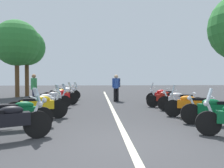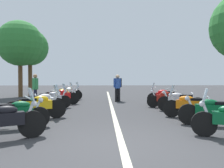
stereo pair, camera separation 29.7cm
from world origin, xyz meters
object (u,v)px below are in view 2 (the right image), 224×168
at_px(motorcycle_left_row_4, 51,99).
at_px(motorcycle_left_row_8, 68,92).
at_px(bystander_0, 35,87).
at_px(motorcycle_left_row_2, 37,106).
at_px(roadside_tree_2, 30,48).
at_px(bystander_2, 117,86).
at_px(motorcycle_left_row_1, 15,114).
at_px(motorcycle_right_row_5, 165,96).
at_px(motorcycle_left_row_6, 61,95).
at_px(bystander_1, 118,86).
at_px(motorcycle_left_row_7, 67,93).
at_px(motorcycle_left_row_5, 60,97).
at_px(motorcycle_right_row_1, 214,111).
at_px(roadside_tree_0, 20,44).
at_px(motorcycle_left_row_3, 41,102).
at_px(motorcycle_right_row_4, 168,99).
at_px(motorcycle_right_row_3, 180,101).
at_px(motorcycle_right_row_2, 191,105).

xyz_separation_m(motorcycle_left_row_4, motorcycle_left_row_8, (5.65, 0.08, -0.01)).
bearing_deg(bystander_0, motorcycle_left_row_2, 103.28).
bearing_deg(motorcycle_left_row_4, roadside_tree_2, 91.43).
relative_size(bystander_0, bystander_2, 1.01).
height_order(motorcycle_left_row_1, motorcycle_right_row_5, motorcycle_right_row_5).
bearing_deg(bystander_0, motorcycle_left_row_6, -145.01).
xyz_separation_m(motorcycle_right_row_5, bystander_1, (2.16, 2.47, 0.51)).
height_order(motorcycle_left_row_6, motorcycle_left_row_7, motorcycle_left_row_6).
bearing_deg(motorcycle_left_row_6, bystander_0, -163.17).
distance_m(motorcycle_left_row_5, bystander_0, 1.52).
height_order(motorcycle_left_row_5, motorcycle_right_row_1, same).
bearing_deg(motorcycle_left_row_1, roadside_tree_0, 91.21).
height_order(motorcycle_left_row_1, bystander_2, bystander_2).
relative_size(motorcycle_left_row_3, motorcycle_left_row_6, 1.01).
height_order(motorcycle_left_row_3, bystander_0, bystander_0).
relative_size(bystander_1, roadside_tree_2, 0.31).
bearing_deg(motorcycle_right_row_4, bystander_0, 4.44).
distance_m(motorcycle_left_row_3, motorcycle_left_row_8, 7.10).
distance_m(motorcycle_right_row_4, roadside_tree_0, 12.30).
distance_m(motorcycle_left_row_3, bystander_1, 6.13).
distance_m(motorcycle_left_row_3, motorcycle_left_row_5, 2.92).
distance_m(motorcycle_left_row_3, motorcycle_left_row_4, 1.45).
distance_m(motorcycle_left_row_1, motorcycle_left_row_2, 1.51).
relative_size(bystander_2, roadside_tree_0, 0.28).
bearing_deg(motorcycle_right_row_3, motorcycle_left_row_3, 31.52).
distance_m(motorcycle_left_row_5, motorcycle_left_row_7, 2.72).
bearing_deg(motorcycle_left_row_6, motorcycle_left_row_4, -110.80).
bearing_deg(motorcycle_left_row_2, motorcycle_right_row_1, -35.85).
bearing_deg(motorcycle_left_row_3, motorcycle_left_row_4, 66.85).
height_order(motorcycle_left_row_6, roadside_tree_2, roadside_tree_2).
distance_m(motorcycle_left_row_5, motorcycle_right_row_3, 6.26).
relative_size(motorcycle_right_row_2, roadside_tree_0, 0.32).
bearing_deg(bystander_0, motorcycle_left_row_4, 121.30).
xyz_separation_m(motorcycle_right_row_4, bystander_2, (3.05, 2.31, 0.52)).
height_order(bystander_0, roadside_tree_2, roadside_tree_2).
relative_size(motorcycle_left_row_3, roadside_tree_0, 0.33).
xyz_separation_m(bystander_0, roadside_tree_2, (6.12, 2.23, 2.93)).
height_order(motorcycle_left_row_5, bystander_1, bystander_1).
xyz_separation_m(motorcycle_right_row_5, roadside_tree_2, (6.46, 9.35, 3.45)).
height_order(motorcycle_left_row_1, motorcycle_left_row_2, motorcycle_left_row_2).
height_order(motorcycle_left_row_7, bystander_0, bystander_0).
bearing_deg(roadside_tree_0, motorcycle_left_row_3, -155.19).
xyz_separation_m(motorcycle_left_row_3, motorcycle_right_row_4, (1.53, -5.69, -0.02)).
bearing_deg(bystander_2, motorcycle_right_row_5, 27.65).
distance_m(motorcycle_left_row_2, bystander_1, 7.16).
xyz_separation_m(motorcycle_left_row_4, motorcycle_right_row_3, (-1.32, -5.76, 0.00)).
relative_size(motorcycle_left_row_1, motorcycle_right_row_1, 0.91).
bearing_deg(motorcycle_left_row_7, bystander_2, -40.49).
relative_size(motorcycle_left_row_8, bystander_0, 1.11).
bearing_deg(bystander_0, roadside_tree_2, -73.77).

